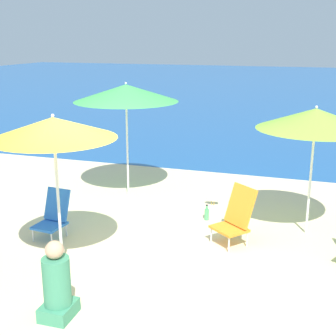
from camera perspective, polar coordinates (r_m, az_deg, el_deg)
The scene contains 10 objects.
ground_plane at distance 6.54m, azimuth -4.58°, elevation -11.37°, with size 60.00×60.00×0.00m, color beige.
sea_water at distance 30.25m, azimuth 13.82°, elevation 9.66°, with size 60.00×40.00×0.01m.
beach_umbrella_lime at distance 7.23m, azimuth 17.55°, elevation 5.72°, with size 1.74×1.74×2.01m.
beach_umbrella_yellow at distance 5.88m, azimuth -13.79°, elevation 4.74°, with size 1.56×1.56×2.07m.
beach_umbrella_green at distance 8.70m, azimuth -5.14°, elevation 9.09°, with size 1.93×1.93×2.17m.
beach_chair_blue at distance 7.38m, azimuth -13.79°, elevation -5.55°, with size 0.45×0.57×0.73m.
beach_chair_orange at distance 6.99m, azimuth 8.26°, elevation -5.76°, with size 0.70×0.70×0.86m.
person_seated_near at distance 5.34m, azimuth -13.37°, elevation -13.82°, with size 0.34×0.40×0.90m.
water_bottle at distance 7.90m, azimuth 4.74°, elevation -5.60°, with size 0.07×0.07×0.27m.
seagull at distance 8.58m, azimuth 5.54°, elevation -3.63°, with size 0.27×0.11×0.23m.
Camera 1 is at (2.28, -5.36, 2.97)m, focal length 50.00 mm.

